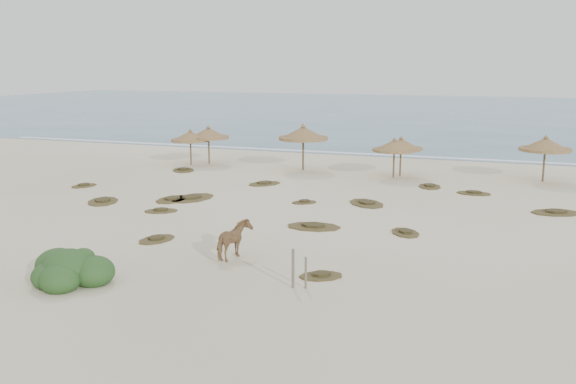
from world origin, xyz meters
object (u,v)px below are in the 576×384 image
palapa_0 (190,137)px  palapa_1 (209,134)px  horse (234,240)px  bush (70,270)px

palapa_0 → palapa_1: 1.32m
palapa_0 → horse: size_ratio=1.71×
palapa_1 → horse: bearing=-60.5°
palapa_0 → bush: 24.78m
palapa_0 → bush: bearing=-70.1°
palapa_0 → horse: (12.24, -19.08, -1.28)m
palapa_1 → horse: palapa_1 is taller
palapa_0 → bush: palapa_0 is taller
bush → palapa_0: bearing=109.9°
palapa_1 → bush: bearing=-72.9°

